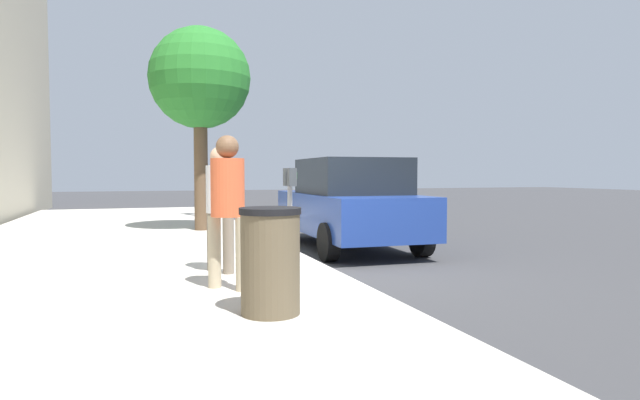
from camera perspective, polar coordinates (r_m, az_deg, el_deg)
name	(u,v)px	position (r m, az deg, el deg)	size (l,w,h in m)	color
ground_plane	(318,271)	(8.14, -0.20, -7.62)	(80.00, 80.00, 0.00)	#38383A
sidewalk_slab	(106,278)	(7.73, -22.00, -7.83)	(28.00, 6.00, 0.15)	#B7B2A8
parking_meter	(290,195)	(7.70, -3.25, 0.51)	(0.36, 0.12, 1.41)	gray
pedestrian_at_meter	(220,199)	(7.26, -10.72, 0.07)	(0.48, 0.37, 1.69)	#726656
pedestrian_bystander	(228,199)	(6.14, -9.89, 0.12)	(0.42, 0.42, 1.77)	tan
parked_sedan_near	(349,203)	(10.47, 3.12, -0.36)	(4.45, 2.06, 1.77)	navy
street_tree	(200,80)	(12.96, -12.78, 12.46)	(2.35, 2.35, 4.73)	brown
traffic_signal	(207,138)	(16.61, -12.02, 6.57)	(0.24, 0.44, 3.60)	black
trash_bin	(270,261)	(5.06, -5.35, -6.51)	(0.59, 0.59, 1.01)	brown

